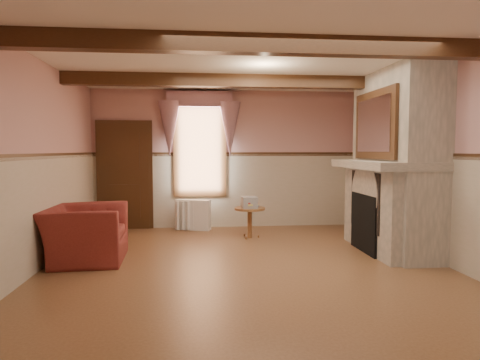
{
  "coord_description": "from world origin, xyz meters",
  "views": [
    {
      "loc": [
        -0.65,
        -5.77,
        1.58
      ],
      "look_at": [
        0.0,
        0.8,
        1.12
      ],
      "focal_mm": 32.0,
      "sensor_mm": 36.0,
      "label": 1
    }
  ],
  "objects": [
    {
      "name": "floor",
      "position": [
        0.0,
        0.0,
        0.0
      ],
      "size": [
        5.5,
        6.0,
        0.01
      ],
      "primitive_type": "cube",
      "color": "brown",
      "rests_on": "ground"
    },
    {
      "name": "ceiling",
      "position": [
        0.0,
        0.0,
        2.8
      ],
      "size": [
        5.5,
        6.0,
        0.01
      ],
      "primitive_type": "cube",
      "color": "silver",
      "rests_on": "wall_back"
    },
    {
      "name": "wall_back",
      "position": [
        0.0,
        3.0,
        1.4
      ],
      "size": [
        5.5,
        0.02,
        2.8
      ],
      "primitive_type": "cube",
      "color": "tan",
      "rests_on": "floor"
    },
    {
      "name": "wall_front",
      "position": [
        0.0,
        -3.0,
        1.4
      ],
      "size": [
        5.5,
        0.02,
        2.8
      ],
      "primitive_type": "cube",
      "color": "tan",
      "rests_on": "floor"
    },
    {
      "name": "wall_left",
      "position": [
        -2.75,
        0.0,
        1.4
      ],
      "size": [
        0.02,
        6.0,
        2.8
      ],
      "primitive_type": "cube",
      "color": "tan",
      "rests_on": "floor"
    },
    {
      "name": "wall_right",
      "position": [
        2.75,
        0.0,
        1.4
      ],
      "size": [
        0.02,
        6.0,
        2.8
      ],
      "primitive_type": "cube",
      "color": "tan",
      "rests_on": "floor"
    },
    {
      "name": "wainscot",
      "position": [
        0.0,
        0.0,
        0.75
      ],
      "size": [
        5.5,
        6.0,
        1.5
      ],
      "primitive_type": null,
      "color": "#C0AF9A",
      "rests_on": "floor"
    },
    {
      "name": "chair_rail",
      "position": [
        0.0,
        0.0,
        1.5
      ],
      "size": [
        5.5,
        6.0,
        0.08
      ],
      "primitive_type": null,
      "color": "black",
      "rests_on": "wainscot"
    },
    {
      "name": "firebox",
      "position": [
        2.0,
        0.6,
        0.45
      ],
      "size": [
        0.2,
        0.95,
        0.9
      ],
      "primitive_type": "cube",
      "color": "black",
      "rests_on": "floor"
    },
    {
      "name": "armchair",
      "position": [
        -2.25,
        0.45,
        0.39
      ],
      "size": [
        1.11,
        1.26,
        0.79
      ],
      "primitive_type": "imported",
      "rotation": [
        0.0,
        0.0,
        1.62
      ],
      "color": "maroon",
      "rests_on": "floor"
    },
    {
      "name": "side_table",
      "position": [
        0.28,
        1.82,
        0.28
      ],
      "size": [
        0.73,
        0.73,
        0.55
      ],
      "primitive_type": "cylinder",
      "rotation": [
        0.0,
        0.0,
        -0.43
      ],
      "color": "brown",
      "rests_on": "floor"
    },
    {
      "name": "book_stack",
      "position": [
        0.27,
        1.79,
        0.65
      ],
      "size": [
        0.28,
        0.34,
        0.2
      ],
      "primitive_type": "cube",
      "rotation": [
        0.0,
        0.0,
        0.06
      ],
      "color": "#B7AD8C",
      "rests_on": "side_table"
    },
    {
      "name": "radiator",
      "position": [
        -0.75,
        2.7,
        0.3
      ],
      "size": [
        0.72,
        0.4,
        0.6
      ],
      "primitive_type": "cube",
      "rotation": [
        0.0,
        0.0,
        -0.33
      ],
      "color": "white",
      "rests_on": "floor"
    },
    {
      "name": "bowl",
      "position": [
        2.24,
        0.68,
        1.47
      ],
      "size": [
        0.39,
        0.39,
        0.09
      ],
      "primitive_type": "imported",
      "color": "brown",
      "rests_on": "mantel"
    },
    {
      "name": "mantel_clock",
      "position": [
        2.24,
        1.27,
        1.52
      ],
      "size": [
        0.14,
        0.24,
        0.2
      ],
      "primitive_type": "cube",
      "color": "black",
      "rests_on": "mantel"
    },
    {
      "name": "oil_lamp",
      "position": [
        2.24,
        0.93,
        1.56
      ],
      "size": [
        0.11,
        0.11,
        0.28
      ],
      "primitive_type": "cylinder",
      "color": "gold",
      "rests_on": "mantel"
    },
    {
      "name": "candle_red",
      "position": [
        2.24,
        0.15,
        1.5
      ],
      "size": [
        0.06,
        0.06,
        0.16
      ],
      "primitive_type": "cylinder",
      "color": "#A6141A",
      "rests_on": "mantel"
    },
    {
      "name": "jar_yellow",
      "position": [
        2.24,
        0.06,
        1.48
      ],
      "size": [
        0.06,
        0.06,
        0.12
      ],
      "primitive_type": "cylinder",
      "color": "yellow",
      "rests_on": "mantel"
    },
    {
      "name": "fireplace",
      "position": [
        2.42,
        0.6,
        1.4
      ],
      "size": [
        0.85,
        2.0,
        2.8
      ],
      "primitive_type": "cube",
      "color": "gray",
      "rests_on": "floor"
    },
    {
      "name": "mantel",
      "position": [
        2.24,
        0.6,
        1.36
      ],
      "size": [
        1.05,
        2.05,
        0.12
      ],
      "primitive_type": "cube",
      "color": "gray",
      "rests_on": "fireplace"
    },
    {
      "name": "overmantel_mirror",
      "position": [
        2.06,
        0.6,
        1.97
      ],
      "size": [
        0.06,
        1.44,
        1.04
      ],
      "primitive_type": "cube",
      "color": "silver",
      "rests_on": "fireplace"
    },
    {
      "name": "door",
      "position": [
        -2.1,
        2.94,
        1.05
      ],
      "size": [
        1.1,
        0.1,
        2.1
      ],
      "primitive_type": "cube",
      "color": "black",
      "rests_on": "floor"
    },
    {
      "name": "window",
      "position": [
        -0.6,
        2.97,
        1.65
      ],
      "size": [
        1.06,
        0.08,
        2.02
      ],
      "primitive_type": "cube",
      "color": "white",
      "rests_on": "wall_back"
    },
    {
      "name": "window_drapes",
      "position": [
        -0.6,
        2.88,
        2.25
      ],
      "size": [
        1.3,
        0.14,
        1.4
      ],
      "primitive_type": "cube",
      "color": "gray",
      "rests_on": "wall_back"
    },
    {
      "name": "ceiling_beam_front",
      "position": [
        0.0,
        -1.2,
        2.7
      ],
      "size": [
        5.5,
        0.18,
        0.2
      ],
      "primitive_type": "cube",
      "color": "black",
      "rests_on": "ceiling"
    },
    {
      "name": "ceiling_beam_back",
      "position": [
        0.0,
        1.2,
        2.7
      ],
      "size": [
        5.5,
        0.18,
        0.2
      ],
      "primitive_type": "cube",
      "color": "black",
      "rests_on": "ceiling"
    }
  ]
}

